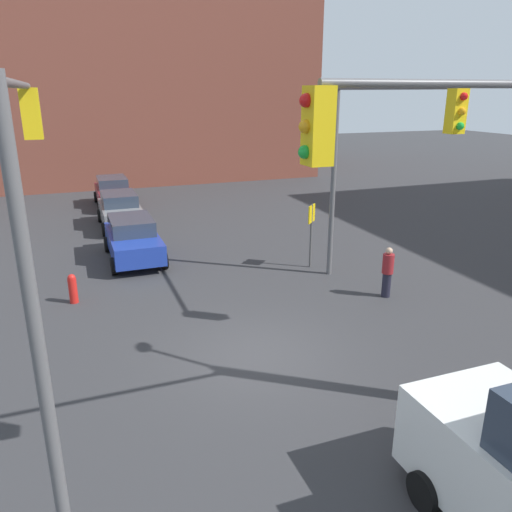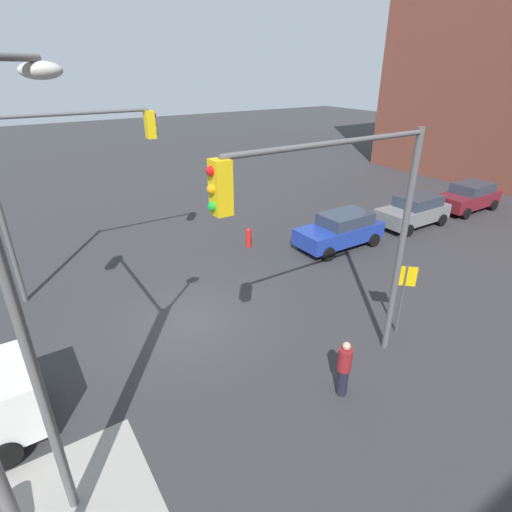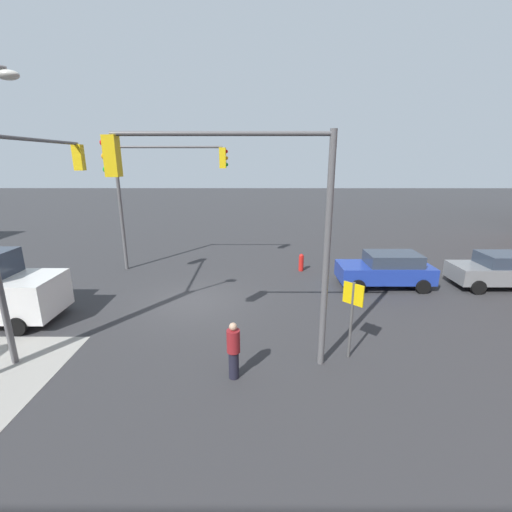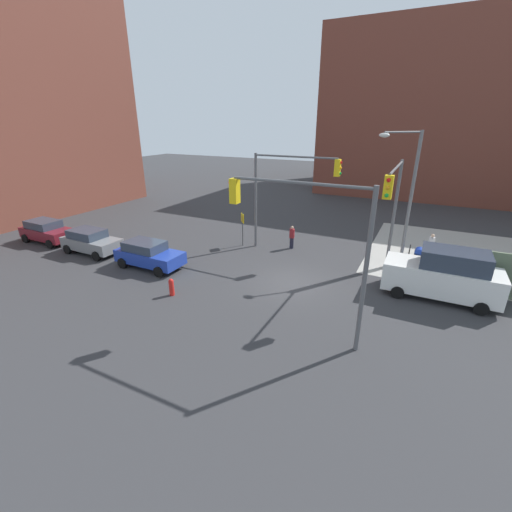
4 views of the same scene
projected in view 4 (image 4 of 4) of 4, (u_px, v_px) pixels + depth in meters
ground_plane at (291, 282)px, 19.25m from camera, size 120.00×120.00×0.00m
sidewalk_corner at (465, 256)px, 22.96m from camera, size 12.00×12.00×0.01m
building_warehouse_north at (471, 114)px, 40.28m from camera, size 32.00×18.00×18.37m
traffic_signal_nw_corner at (286, 184)px, 22.21m from camera, size 5.84×0.36×6.50m
traffic_signal_se_corner at (309, 230)px, 12.84m from camera, size 5.77×0.36×6.50m
traffic_signal_ne_corner at (393, 201)px, 17.58m from camera, size 0.36×5.70×6.50m
street_lamp_corner at (407, 190)px, 20.06m from camera, size 2.14×1.91×8.00m
warning_sign_two_way at (243, 224)px, 24.37m from camera, size 0.48×0.48×2.40m
mailbox_blue at (418, 259)px, 20.53m from camera, size 0.56×0.64×1.43m
fire_hydrant at (171, 287)px, 17.67m from camera, size 0.26×0.26×0.94m
coupe_maroon at (47, 231)px, 25.42m from camera, size 4.17×2.02×1.62m
coupe_gray at (91, 241)px, 23.28m from camera, size 4.14×2.02×1.62m
coupe_blue at (149, 254)px, 21.01m from camera, size 4.25×2.02×1.62m
van_white_delivery at (444, 275)px, 17.16m from camera, size 5.40×2.32×2.62m
pedestrian_crossing at (431, 246)px, 22.22m from camera, size 0.36×0.36×1.72m
pedestrian_waiting at (292, 237)px, 24.09m from camera, size 0.36×0.36×1.64m
bicycle_leaning_on_fence at (409, 252)px, 22.75m from camera, size 0.05×1.75×0.97m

